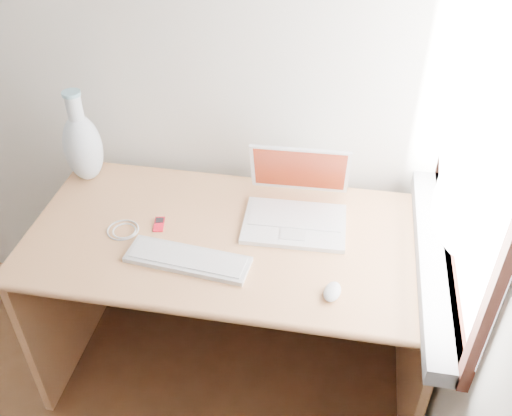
% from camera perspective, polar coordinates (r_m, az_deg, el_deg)
% --- Properties ---
extents(window, '(0.11, 0.99, 1.10)m').
position_cam_1_polar(window, '(1.68, 21.22, 7.59)').
color(window, white).
rests_on(window, right_wall).
extents(desk, '(1.43, 0.71, 0.75)m').
position_cam_1_polar(desk, '(2.21, -1.88, -5.57)').
color(desk, tan).
rests_on(desk, floor).
extents(laptop, '(0.37, 0.31, 0.25)m').
position_cam_1_polar(laptop, '(2.04, 4.09, 0.26)').
color(laptop, white).
rests_on(laptop, desk).
extents(external_keyboard, '(0.42, 0.17, 0.02)m').
position_cam_1_polar(external_keyboard, '(1.90, -6.83, -5.11)').
color(external_keyboard, silver).
rests_on(external_keyboard, desk).
extents(mouse, '(0.07, 0.10, 0.03)m').
position_cam_1_polar(mouse, '(1.80, 7.64, -8.29)').
color(mouse, white).
rests_on(mouse, desk).
extents(ipod, '(0.05, 0.08, 0.01)m').
position_cam_1_polar(ipod, '(2.07, -9.66, -1.60)').
color(ipod, red).
rests_on(ipod, desk).
extents(cable_coil, '(0.13, 0.13, 0.01)m').
position_cam_1_polar(cable_coil, '(2.07, -13.16, -2.15)').
color(cable_coil, silver).
rests_on(cable_coil, desk).
extents(remote, '(0.03, 0.07, 0.01)m').
position_cam_1_polar(remote, '(1.98, -9.68, -3.83)').
color(remote, silver).
rests_on(remote, desk).
extents(vase, '(0.15, 0.15, 0.38)m').
position_cam_1_polar(vase, '(2.29, -16.96, 6.03)').
color(vase, white).
rests_on(vase, desk).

